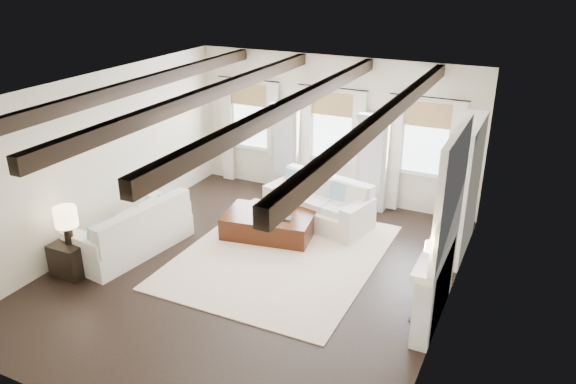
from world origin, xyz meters
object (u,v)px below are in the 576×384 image
at_px(sofa_back, 320,205).
at_px(ottoman, 269,225).
at_px(sofa_left, 133,232).
at_px(side_table_front, 73,258).
at_px(side_table_back, 285,178).

distance_m(sofa_back, ottoman, 1.21).
distance_m(sofa_left, side_table_front, 1.17).
height_order(sofa_back, side_table_back, sofa_back).
distance_m(ottoman, side_table_front, 3.66).
relative_size(side_table_front, side_table_back, 0.95).
bearing_deg(sofa_left, side_table_front, -112.80).
distance_m(sofa_left, ottoman, 2.59).
bearing_deg(sofa_left, ottoman, 40.49).
relative_size(ottoman, side_table_back, 2.78).
bearing_deg(side_table_front, sofa_left, 67.20).
bearing_deg(sofa_left, sofa_back, 45.51).
relative_size(sofa_left, ottoman, 1.39).
height_order(ottoman, side_table_front, side_table_front).
xyz_separation_m(sofa_back, ottoman, (-0.67, -1.00, -0.16)).
bearing_deg(ottoman, sofa_back, 46.95).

